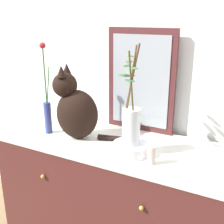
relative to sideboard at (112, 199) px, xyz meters
The scene contains 8 objects.
wall_back 0.96m from the sideboard, 90.00° to the left, with size 4.40×0.08×2.60m, color silver.
sideboard is the anchor object (origin of this frame).
mirror_leaning 0.77m from the sideboard, 74.01° to the left, with size 0.44×0.03×0.64m.
cat_sitting 0.63m from the sideboard, 166.18° to the right, with size 0.42×0.24×0.44m.
vase_slim_green 0.70m from the sideboard, behind, with size 0.06×0.04×0.56m.
bowl_porcelain 0.47m from the sideboard, 30.54° to the right, with size 0.19×0.19×0.06m, color white.
vase_glass_clear 0.62m from the sideboard, 30.41° to the right, with size 0.14×0.16×0.52m.
candle_pillar 0.57m from the sideboard, 26.72° to the right, with size 0.04×0.04×0.11m.
Camera 1 is at (0.73, -1.38, 1.52)m, focal length 46.34 mm.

